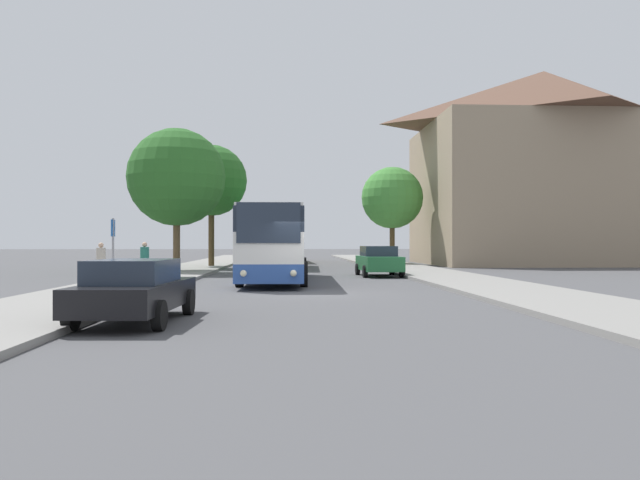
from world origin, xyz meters
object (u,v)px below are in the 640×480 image
parked_car_left_curb (135,289)px  tree_left_far (211,181)px  bus_rear (282,243)px  tree_right_near (392,198)px  pedestrian_waiting_near (101,263)px  bus_front (276,243)px  parked_car_right_near (379,261)px  tree_left_near (177,177)px  bus_middle (278,242)px  bus_stop_sign (113,244)px  pedestrian_waiting_far (145,261)px

parked_car_left_curb → tree_left_far: tree_left_far is taller
bus_rear → tree_right_near: (8.74, -7.88, 3.54)m
bus_rear → pedestrian_waiting_near: 31.82m
bus_front → tree_left_far: size_ratio=1.46×
parked_car_right_near → tree_left_near: 12.81m
bus_rear → tree_left_far: tree_left_far is taller
bus_rear → parked_car_right_near: 24.69m
bus_middle → tree_left_near: 9.43m
tree_left_far → bus_middle: bearing=-6.0°
bus_stop_sign → tree_left_near: bearing=90.8°
parked_car_left_curb → tree_right_near: bearing=74.6°
bus_rear → pedestrian_waiting_far: bus_rear is taller
bus_middle → tree_right_near: size_ratio=1.40×
bus_middle → parked_car_right_near: size_ratio=2.36×
parked_car_right_near → tree_right_near: (3.47, 16.23, 4.45)m
bus_stop_sign → tree_left_far: 21.30m
pedestrian_waiting_far → pedestrian_waiting_near: bearing=-28.3°
tree_right_near → tree_left_near: bearing=-140.4°
bus_stop_sign → tree_left_far: bearing=87.4°
bus_middle → parked_car_right_near: bearing=-60.7°
tree_left_near → tree_left_far: 7.03m
bus_front → pedestrian_waiting_near: bearing=-156.5°
bus_rear → tree_right_near: 12.29m
bus_front → parked_car_left_curb: (-2.80, -14.35, -0.99)m
parked_car_left_curb → tree_left_near: (-3.07, 22.61, 4.80)m
bus_front → parked_car_right_near: 6.78m
bus_front → parked_car_left_curb: 14.66m
bus_middle → bus_stop_sign: size_ratio=4.29×
bus_middle → tree_left_near: (-5.79, -6.43, 3.75)m
tree_left_near → tree_left_far: bearing=80.4°
parked_car_right_near → pedestrian_waiting_near: size_ratio=2.80×
pedestrian_waiting_far → tree_right_near: bearing=171.1°
bus_rear → bus_stop_sign: size_ratio=4.48×
pedestrian_waiting_near → tree_left_near: bearing=132.5°
pedestrian_waiting_far → tree_left_far: size_ratio=0.19×
bus_rear → parked_car_right_near: bearing=-79.9°
parked_car_left_curb → tree_left_near: bearing=100.7°
bus_front → bus_middle: bearing=91.7°
bus_stop_sign → pedestrian_waiting_near: (-1.26, 2.84, -0.73)m
pedestrian_waiting_near → bus_rear: bearing=125.3°
tree_right_near → tree_left_far: bearing=-159.0°
parked_car_left_curb → tree_right_near: size_ratio=0.60×
pedestrian_waiting_far → tree_right_near: 26.58m
bus_middle → tree_left_far: tree_left_far is taller
tree_right_near → bus_middle: bearing=-147.4°
parked_car_right_near → bus_rear: bearing=-78.9°
pedestrian_waiting_near → tree_left_near: 12.03m
tree_left_near → bus_front: bearing=-54.6°
tree_left_far → tree_right_near: size_ratio=1.11×
bus_front → tree_right_near: 22.45m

